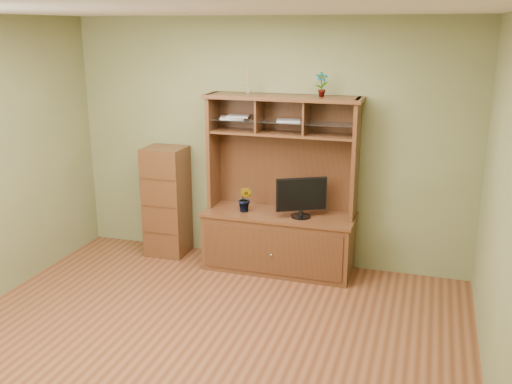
% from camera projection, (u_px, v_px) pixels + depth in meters
% --- Properties ---
extents(room, '(4.54, 4.04, 2.74)m').
position_uv_depth(room, '(196.00, 191.00, 4.45)').
color(room, '#562D18').
rests_on(room, ground).
extents(media_hutch, '(1.66, 0.61, 1.90)m').
position_uv_depth(media_hutch, '(279.00, 224.00, 6.20)').
color(media_hutch, '#4B2715').
rests_on(media_hutch, room).
extents(monitor, '(0.49, 0.29, 0.43)m').
position_uv_depth(monitor, '(301.00, 197.00, 5.95)').
color(monitor, black).
rests_on(monitor, media_hutch).
extents(orchid_plant, '(0.18, 0.16, 0.29)m').
position_uv_depth(orchid_plant, '(245.00, 199.00, 6.15)').
color(orchid_plant, '#266021').
rests_on(orchid_plant, media_hutch).
extents(top_plant, '(0.15, 0.13, 0.25)m').
position_uv_depth(top_plant, '(321.00, 84.00, 5.73)').
color(top_plant, '#3C6222').
rests_on(top_plant, media_hutch).
extents(reed_diffuser, '(0.05, 0.05, 0.26)m').
position_uv_depth(reed_diffuser, '(248.00, 84.00, 5.96)').
color(reed_diffuser, silver).
rests_on(reed_diffuser, media_hutch).
extents(magazines, '(0.91, 0.25, 0.04)m').
position_uv_depth(magazines, '(252.00, 118.00, 6.05)').
color(magazines, '#9F9FA3').
rests_on(magazines, media_hutch).
extents(side_cabinet, '(0.45, 0.42, 1.27)m').
position_uv_depth(side_cabinet, '(167.00, 201.00, 6.60)').
color(side_cabinet, '#4B2715').
rests_on(side_cabinet, room).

